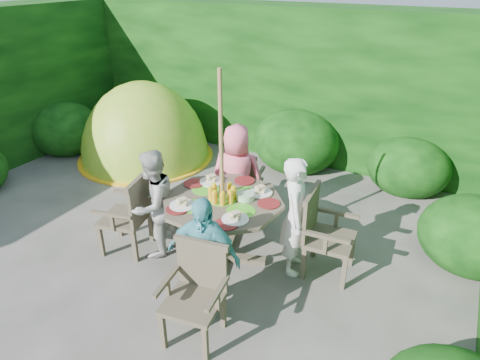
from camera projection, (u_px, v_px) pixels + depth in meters
The scene contains 13 objects.
ground at pixel (137, 260), 4.94m from camera, with size 60.00×60.00×0.00m, color #474440.
hedge_enclosure at pixel (197, 124), 5.43m from camera, with size 9.00×9.00×2.50m.
patio_table at pixel (223, 210), 4.67m from camera, with size 1.70×1.70×0.95m.
parasol_pole at pixel (222, 174), 4.48m from camera, with size 0.04×0.04×2.20m, color olive.
garden_chair_right at pixel (323, 232), 4.57m from camera, with size 0.54×0.60×0.93m.
garden_chair_left at pixel (130, 213), 4.93m from camera, with size 0.61×0.66×0.93m.
garden_chair_back at pixel (241, 181), 5.73m from camera, with size 0.60×0.55×0.87m.
garden_chair_front at pixel (196, 291), 3.79m from camera, with size 0.59×0.54×0.88m.
child_right at pixel (296, 216), 4.53m from camera, with size 0.49×0.32×1.34m, color white.
child_left at pixel (154, 204), 4.82m from camera, with size 0.62×0.49×1.29m, color #A8A8A3.
child_back at pixel (237, 177), 5.37m from camera, with size 0.66×0.43×1.36m, color #FF6985.
child_front at pixel (203, 256), 3.99m from camera, with size 0.73×0.30×1.24m, color #4FABB9.
dome_tent at pixel (146, 157), 7.60m from camera, with size 2.35×2.35×2.69m.
Camera 1 is at (2.95, -2.95, 3.05)m, focal length 32.00 mm.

